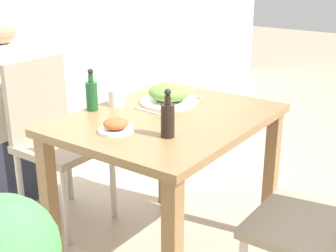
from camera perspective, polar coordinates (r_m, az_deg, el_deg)
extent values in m
cube|color=olive|center=(2.12, 0.00, 0.81)|extent=(0.98, 0.77, 0.04)
cube|color=olive|center=(2.48, 12.39, -6.18)|extent=(0.06, 0.06, 0.71)
cube|color=olive|center=(2.19, -14.16, -9.94)|extent=(0.06, 0.06, 0.71)
cube|color=olive|center=(2.77, -0.34, -2.79)|extent=(0.06, 0.06, 0.71)
cube|color=gray|center=(1.90, 16.77, -11.68)|extent=(0.42, 0.42, 0.04)
cylinder|color=#B7B2A8|center=(2.22, 13.27, -13.64)|extent=(0.03, 0.03, 0.44)
cube|color=gray|center=(2.61, -12.52, -2.44)|extent=(0.42, 0.42, 0.04)
cube|color=gray|center=(2.67, -15.70, 3.27)|extent=(0.40, 0.04, 0.44)
cylinder|color=#B7B2A8|center=(2.48, -12.35, -9.75)|extent=(0.03, 0.03, 0.44)
cylinder|color=#B7B2A8|center=(2.70, -6.72, -6.82)|extent=(0.03, 0.03, 0.44)
cylinder|color=#B7B2A8|center=(2.73, -17.52, -7.34)|extent=(0.03, 0.03, 0.44)
cylinder|color=#B7B2A8|center=(2.93, -11.98, -4.88)|extent=(0.03, 0.03, 0.44)
cylinder|color=white|center=(2.30, 0.12, 2.98)|extent=(0.29, 0.29, 0.01)
ellipsoid|color=olive|center=(2.29, 0.12, 4.15)|extent=(0.20, 0.20, 0.09)
cylinder|color=white|center=(1.93, -6.35, -0.50)|extent=(0.15, 0.15, 0.01)
ellipsoid|color=#A35128|center=(1.92, -6.39, 0.29)|extent=(0.10, 0.10, 0.04)
cylinder|color=white|center=(2.27, -6.35, 3.47)|extent=(0.08, 0.08, 0.08)
cylinder|color=black|center=(1.85, -0.04, 0.64)|extent=(0.06, 0.06, 0.13)
cylinder|color=black|center=(1.82, -0.04, 3.18)|extent=(0.02, 0.02, 0.04)
sphere|color=black|center=(1.81, -0.04, 4.16)|extent=(0.03, 0.03, 0.03)
cylinder|color=#194C23|center=(2.21, -9.27, 3.60)|extent=(0.06, 0.06, 0.13)
cylinder|color=#194C23|center=(2.18, -9.39, 5.75)|extent=(0.02, 0.02, 0.04)
sphere|color=black|center=(2.18, -9.44, 6.58)|extent=(0.03, 0.03, 0.03)
cube|color=silver|center=(2.17, -2.52, 1.82)|extent=(0.02, 0.16, 0.00)
cube|color=silver|center=(2.44, 2.47, 3.86)|extent=(0.04, 0.19, 0.00)
sphere|color=#428947|center=(1.62, -19.60, -14.31)|extent=(0.38, 0.38, 0.38)
cube|color=#2D3347|center=(3.01, -18.06, -4.68)|extent=(0.28, 0.20, 0.45)
cube|color=beige|center=(2.85, -19.08, 4.24)|extent=(0.34, 0.22, 0.52)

